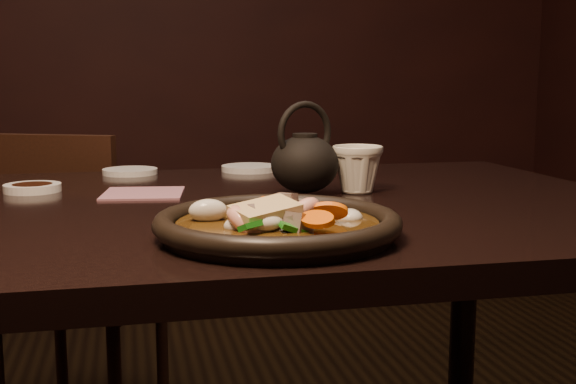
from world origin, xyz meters
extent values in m
cube|color=black|center=(0.00, 0.00, 0.73)|extent=(1.60, 0.90, 0.04)
cylinder|color=black|center=(0.72, 0.37, 0.35)|extent=(0.06, 0.06, 0.71)
cube|color=black|center=(-0.17, 0.76, 0.40)|extent=(0.51, 0.51, 0.04)
cylinder|color=black|center=(0.03, 0.84, 0.19)|extent=(0.03, 0.03, 0.38)
cylinder|color=black|center=(-0.25, 0.97, 0.19)|extent=(0.03, 0.03, 0.38)
cube|color=black|center=(-0.24, 0.60, 0.62)|extent=(0.35, 0.17, 0.41)
cylinder|color=black|center=(0.14, -0.27, 0.76)|extent=(0.29, 0.29, 0.01)
torus|color=black|center=(0.14, -0.27, 0.77)|extent=(0.31, 0.31, 0.03)
cylinder|color=#38220A|center=(0.14, -0.27, 0.77)|extent=(0.26, 0.26, 0.01)
ellipsoid|color=#38220A|center=(0.14, -0.27, 0.77)|extent=(0.14, 0.13, 0.04)
torus|color=#FAB59D|center=(0.16, -0.28, 0.77)|extent=(0.09, 0.09, 0.06)
torus|color=#FAB59D|center=(0.10, -0.31, 0.77)|extent=(0.07, 0.07, 0.06)
cube|color=#816A5E|center=(0.15, -0.32, 0.77)|extent=(0.04, 0.04, 0.03)
cube|color=#816A5E|center=(0.15, -0.24, 0.79)|extent=(0.04, 0.04, 0.03)
cube|color=#816A5E|center=(0.15, -0.33, 0.78)|extent=(0.04, 0.04, 0.03)
cube|color=#816A5E|center=(0.16, -0.19, 0.78)|extent=(0.04, 0.04, 0.03)
cube|color=#816A5E|center=(0.11, -0.31, 0.78)|extent=(0.04, 0.04, 0.03)
cube|color=#816A5E|center=(0.16, -0.27, 0.77)|extent=(0.03, 0.04, 0.03)
cylinder|color=#E85B07|center=(0.12, -0.27, 0.77)|extent=(0.06, 0.06, 0.03)
cylinder|color=#E85B07|center=(0.12, -0.29, 0.77)|extent=(0.06, 0.06, 0.04)
cylinder|color=#E85B07|center=(0.12, -0.28, 0.78)|extent=(0.05, 0.04, 0.05)
cylinder|color=#E85B07|center=(0.14, -0.20, 0.78)|extent=(0.03, 0.05, 0.05)
cylinder|color=#E85B07|center=(0.17, -0.35, 0.79)|extent=(0.07, 0.07, 0.03)
cylinder|color=#E85B07|center=(0.20, -0.30, 0.79)|extent=(0.06, 0.05, 0.04)
cube|color=#196B14|center=(0.15, -0.34, 0.77)|extent=(0.04, 0.02, 0.02)
cube|color=#196B14|center=(0.13, -0.30, 0.78)|extent=(0.02, 0.05, 0.01)
cube|color=#196B14|center=(0.16, -0.30, 0.77)|extent=(0.03, 0.05, 0.01)
cube|color=#196B14|center=(0.14, -0.26, 0.78)|extent=(0.05, 0.02, 0.02)
cube|color=#196B14|center=(0.09, -0.34, 0.78)|extent=(0.04, 0.04, 0.01)
cube|color=#196B14|center=(0.15, -0.29, 0.79)|extent=(0.05, 0.02, 0.02)
ellipsoid|color=beige|center=(0.23, -0.27, 0.77)|extent=(0.03, 0.04, 0.02)
ellipsoid|color=beige|center=(0.09, -0.30, 0.77)|extent=(0.05, 0.03, 0.03)
ellipsoid|color=beige|center=(0.11, -0.32, 0.78)|extent=(0.05, 0.04, 0.02)
ellipsoid|color=beige|center=(0.05, -0.25, 0.78)|extent=(0.05, 0.03, 0.03)
ellipsoid|color=beige|center=(0.14, -0.24, 0.78)|extent=(0.05, 0.04, 0.03)
ellipsoid|color=beige|center=(0.21, -0.25, 0.78)|extent=(0.04, 0.03, 0.02)
cube|color=#E6C68A|center=(0.11, -0.31, 0.79)|extent=(0.09, 0.08, 0.03)
cylinder|color=white|center=(-0.21, 0.19, 0.76)|extent=(0.10, 0.10, 0.01)
cylinder|color=white|center=(-0.04, 0.39, 0.76)|extent=(0.11, 0.11, 0.01)
cylinder|color=white|center=(0.21, 0.39, 0.76)|extent=(0.12, 0.12, 0.01)
imported|color=silver|center=(0.35, 0.05, 0.79)|extent=(0.09, 0.09, 0.09)
cube|color=#915966|center=(-0.02, 0.11, 0.75)|extent=(0.15, 0.15, 0.00)
ellipsoid|color=black|center=(0.25, 0.05, 0.80)|extent=(0.12, 0.12, 0.10)
cylinder|color=black|center=(0.25, 0.05, 0.85)|extent=(0.04, 0.04, 0.02)
cylinder|color=black|center=(0.31, 0.07, 0.80)|extent=(0.06, 0.04, 0.04)
torus|color=black|center=(0.25, 0.05, 0.86)|extent=(0.11, 0.05, 0.11)
camera|label=1|loc=(-0.04, -1.14, 0.95)|focal=45.00mm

